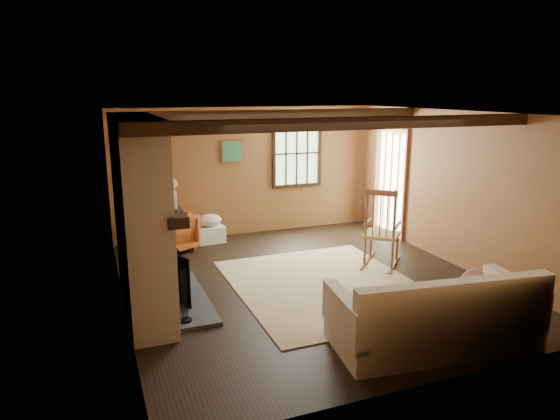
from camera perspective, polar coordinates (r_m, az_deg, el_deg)
name	(u,v)px	position (r m, az deg, el deg)	size (l,w,h in m)	color
ground	(306,282)	(7.27, 3.04, -8.23)	(5.50, 5.50, 0.00)	black
room_envelope	(315,166)	(7.16, 3.97, 5.00)	(5.02, 5.52, 2.44)	brown
fireplace	(143,223)	(6.37, -15.43, -1.40)	(1.02, 2.30, 2.40)	#9A463B
rug	(325,285)	(7.18, 5.17, -8.53)	(2.50, 3.00, 0.01)	tan
rocking_chair	(381,233)	(7.95, 11.52, -2.55)	(0.96, 0.98, 1.25)	tan
sofa	(436,319)	(5.69, 17.38, -11.81)	(2.28, 1.23, 0.88)	silver
firewood_pile	(144,240)	(9.13, -15.31, -3.33)	(0.67, 0.12, 0.24)	brown
laundry_basket	(210,234)	(9.16, -8.05, -2.74)	(0.50, 0.38, 0.30)	white
basket_pillow	(209,220)	(9.09, -8.10, -1.16)	(0.44, 0.35, 0.22)	silver
armchair	(170,232)	(8.73, -12.45, -2.46)	(0.72, 0.74, 0.67)	#BF6026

